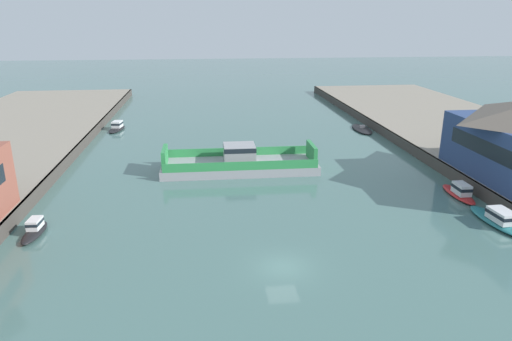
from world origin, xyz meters
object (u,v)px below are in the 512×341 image
at_px(moored_boat_mid_right, 460,192).
at_px(moored_boat_far_left, 499,219).
at_px(moored_boat_mid_left, 35,229).
at_px(moored_boat_near_right, 117,127).
at_px(moored_boat_near_left, 362,129).
at_px(chain_ferry, 239,163).

bearing_deg(moored_boat_mid_right, moored_boat_far_left, -90.91).
xyz_separation_m(moored_boat_mid_left, moored_boat_far_left, (43.53, -2.68, 0.04)).
bearing_deg(moored_boat_near_right, moored_boat_mid_right, -40.97).
xyz_separation_m(moored_boat_near_right, moored_boat_far_left, (43.14, -44.82, 0.02)).
relative_size(moored_boat_mid_left, moored_boat_far_left, 0.63).
distance_m(moored_boat_near_left, moored_boat_mid_left, 57.16).
bearing_deg(chain_ferry, moored_boat_mid_right, -27.17).
bearing_deg(moored_boat_near_left, moored_boat_far_left, -90.01).
relative_size(chain_ferry, moored_boat_mid_right, 3.12).
bearing_deg(moored_boat_far_left, moored_boat_near_right, 133.90).
height_order(moored_boat_mid_right, moored_boat_far_left, moored_boat_mid_right).
relative_size(moored_boat_near_right, moored_boat_far_left, 0.82).
height_order(moored_boat_near_left, moored_boat_far_left, moored_boat_far_left).
distance_m(chain_ferry, moored_boat_mid_right, 26.45).
bearing_deg(moored_boat_mid_right, chain_ferry, 152.83).
bearing_deg(moored_boat_near_left, moored_boat_mid_right, -89.80).
distance_m(moored_boat_near_left, moored_boat_mid_right, 32.47).
xyz_separation_m(moored_boat_near_left, moored_boat_mid_left, (-43.53, -37.05, 0.34)).
xyz_separation_m(chain_ferry, moored_boat_mid_left, (-20.12, -16.65, -0.51)).
bearing_deg(moored_boat_far_left, chain_ferry, 140.45).
height_order(moored_boat_mid_left, moored_boat_mid_right, moored_boat_mid_right).
xyz_separation_m(moored_boat_near_right, moored_boat_mid_right, (43.25, -37.56, 0.04)).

